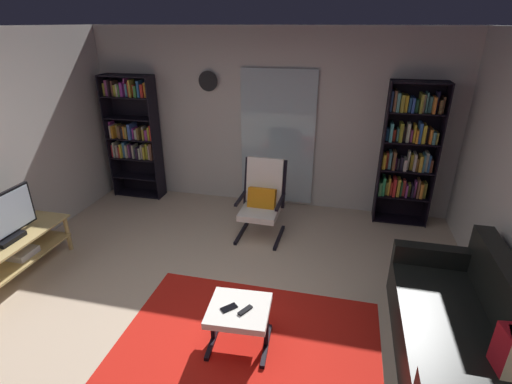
{
  "coord_description": "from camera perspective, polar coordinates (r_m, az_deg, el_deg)",
  "views": [
    {
      "loc": [
        1.11,
        -2.6,
        2.64
      ],
      "look_at": [
        0.22,
        1.18,
        0.91
      ],
      "focal_mm": 26.9,
      "sensor_mm": 36.0,
      "label": 1
    }
  ],
  "objects": [
    {
      "name": "tv_remote",
      "position": [
        3.37,
        -1.62,
        -17.17
      ],
      "size": [
        0.11,
        0.14,
        0.02
      ],
      "primitive_type": "cube",
      "rotation": [
        0.0,
        0.0,
        -0.53
      ],
      "color": "black",
      "rests_on": "ottoman"
    },
    {
      "name": "lounge_armchair",
      "position": [
        5.03,
        0.94,
        -0.75
      ],
      "size": [
        0.58,
        0.66,
        1.02
      ],
      "color": "black",
      "rests_on": "ground"
    },
    {
      "name": "ottoman",
      "position": [
        3.46,
        -2.55,
        -17.67
      ],
      "size": [
        0.55,
        0.51,
        0.41
      ],
      "color": "white",
      "rests_on": "ground"
    },
    {
      "name": "ground_plane",
      "position": [
        3.87,
        -7.57,
        -19.3
      ],
      "size": [
        7.02,
        7.02,
        0.0
      ],
      "primitive_type": "plane",
      "color": "#CCB296"
    },
    {
      "name": "leather_sofa",
      "position": [
        3.75,
        28.53,
        -17.94
      ],
      "size": [
        0.87,
        1.77,
        0.86
      ],
      "color": "black",
      "rests_on": "ground"
    },
    {
      "name": "television",
      "position": [
        4.85,
        -33.52,
        -3.56
      ],
      "size": [
        0.2,
        0.83,
        0.53
      ],
      "color": "black",
      "rests_on": "tv_stand"
    },
    {
      "name": "bookshelf_near_sofa",
      "position": [
        5.58,
        21.73,
        5.87
      ],
      "size": [
        0.72,
        0.3,
        1.96
      ],
      "color": "black",
      "rests_on": "ground"
    },
    {
      "name": "tv_stand",
      "position": [
        5.03,
        -32.39,
        -7.6
      ],
      "size": [
        0.48,
        1.38,
        0.48
      ],
      "color": "tan",
      "rests_on": "ground"
    },
    {
      "name": "bookshelf_near_tv",
      "position": [
        6.37,
        -17.73,
        8.54
      ],
      "size": [
        0.8,
        0.3,
        1.93
      ],
      "color": "black",
      "rests_on": "ground"
    },
    {
      "name": "cell_phone",
      "position": [
        3.4,
        -4.03,
        -16.81
      ],
      "size": [
        0.15,
        0.15,
        0.01
      ],
      "primitive_type": "cube",
      "rotation": [
        0.0,
        0.0,
        -0.76
      ],
      "color": "black",
      "rests_on": "ottoman"
    },
    {
      "name": "wall_back",
      "position": [
        5.77,
        1.85,
        10.57
      ],
      "size": [
        5.6,
        0.06,
        2.6
      ],
      "primitive_type": "cube",
      "color": "beige",
      "rests_on": "ground"
    },
    {
      "name": "wall_clock",
      "position": [
        5.83,
        -7.12,
        16.06
      ],
      "size": [
        0.29,
        0.03,
        0.29
      ],
      "color": "silver"
    },
    {
      "name": "glass_door_panel",
      "position": [
        5.74,
        3.19,
        7.9
      ],
      "size": [
        1.1,
        0.01,
        2.0
      ],
      "primitive_type": "cube",
      "color": "silver"
    },
    {
      "name": "area_rug",
      "position": [
        3.58,
        -1.91,
        -23.44
      ],
      "size": [
        2.32,
        1.95,
        0.01
      ],
      "primitive_type": "cube",
      "color": "red",
      "rests_on": "ground"
    }
  ]
}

